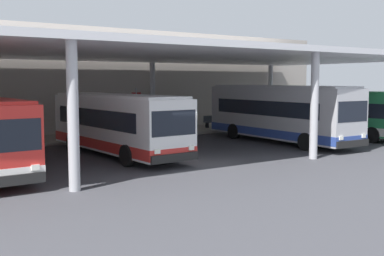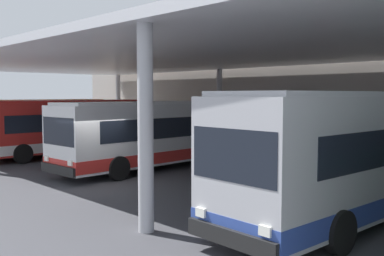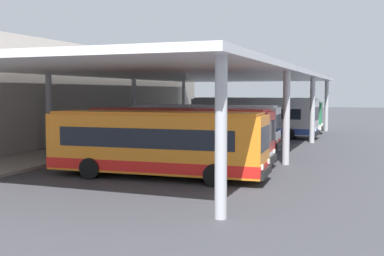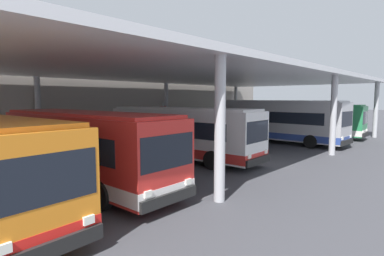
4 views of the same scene
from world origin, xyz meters
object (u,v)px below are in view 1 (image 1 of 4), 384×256
at_px(bus_far_bay, 279,113).
at_px(banner_sign, 136,108).
at_px(trash_bin, 178,123).
at_px(bus_departing, 340,113).
at_px(bus_middle_bay, 117,124).
at_px(bench_waiting, 214,121).

bearing_deg(bus_far_bay, banner_sign, 126.69).
bearing_deg(trash_bin, bus_far_bay, -78.12).
bearing_deg(bus_departing, trash_bin, 129.30).
xyz_separation_m(bus_middle_bay, bus_far_bay, (10.69, -1.00, 0.19)).
relative_size(bus_far_bay, banner_sign, 3.56).
xyz_separation_m(bus_far_bay, trash_bin, (-1.87, 8.88, -1.16)).
relative_size(bus_departing, trash_bin, 10.89).
bearing_deg(banner_sign, bus_departing, -35.31).
distance_m(bus_departing, banner_sign, 14.06).
relative_size(bench_waiting, banner_sign, 0.56).
bearing_deg(bench_waiting, trash_bin, 178.27).
xyz_separation_m(bench_waiting, banner_sign, (-7.38, -0.88, 1.32)).
bearing_deg(bus_middle_bay, bus_departing, -4.32).
xyz_separation_m(bus_middle_bay, banner_sign, (4.80, 6.90, 0.32)).
xyz_separation_m(bus_far_bay, banner_sign, (-5.89, 7.90, 0.14)).
bearing_deg(bus_departing, banner_sign, 144.69).
bearing_deg(banner_sign, bus_middle_bay, -124.84).
xyz_separation_m(bus_middle_bay, trash_bin, (8.82, 7.87, -0.98)).
bearing_deg(banner_sign, bench_waiting, 6.78).
bearing_deg(bench_waiting, bus_departing, -65.56).
xyz_separation_m(trash_bin, banner_sign, (-4.02, -0.98, 1.30)).
height_order(bus_middle_bay, trash_bin, bus_middle_bay).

